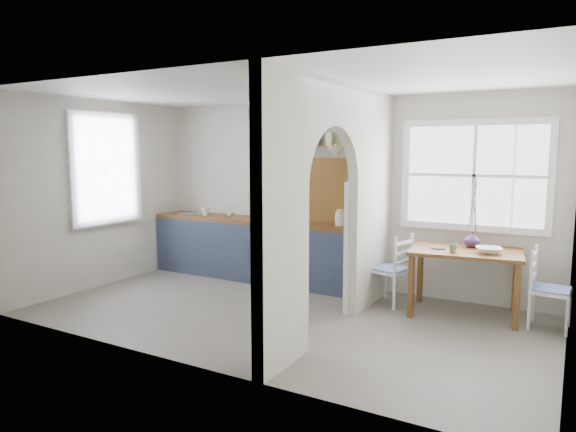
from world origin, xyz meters
The scene contains 26 objects.
floor centered at (0.00, 0.00, 0.00)m, with size 5.80×3.20×0.01m, color #6C6659.
ceiling centered at (0.00, 0.00, 2.60)m, with size 5.80×3.20×0.01m, color beige.
walls centered at (0.00, 0.00, 1.30)m, with size 5.81×3.21×2.60m.
partition centered at (0.70, 0.06, 1.45)m, with size 0.12×3.20×2.60m.
kitchen_window centered at (-2.87, 0.00, 1.65)m, with size 0.10×1.16×1.50m, color white, non-canonical shape.
nook_window centered at (1.80, 1.56, 1.60)m, with size 1.76×0.10×1.30m, color white, non-canonical shape.
counter centered at (-1.13, 1.33, 0.46)m, with size 3.50×0.60×0.90m.
sink centered at (-2.43, 1.30, 0.89)m, with size 0.40×0.40×0.02m, color silver.
backsplash centered at (-0.20, 1.58, 1.35)m, with size 1.65×0.03×0.90m, color brown.
shelf centered at (-0.20, 1.49, 2.01)m, with size 1.75×0.20×0.21m.
pendant_lamp centered at (0.15, 1.15, 1.88)m, with size 0.26×0.26×0.16m, color #F1E7CF.
utensil_rail centered at (0.61, 0.90, 1.45)m, with size 0.02×0.02×0.50m, color silver.
dining_table centered at (1.83, 1.08, 0.38)m, with size 1.23×0.82×0.77m, color brown, non-canonical shape.
chair_left centered at (0.94, 1.06, 0.45)m, with size 0.41×0.41×0.89m, color white, non-canonical shape.
chair_right centered at (2.72, 1.04, 0.43)m, with size 0.40×0.40×0.87m, color white, non-canonical shape.
kettle centered at (0.15, 1.30, 1.01)m, with size 0.18×0.14×0.21m, color white, non-canonical shape.
mug_a centered at (-2.10, 1.26, 0.96)m, with size 0.13×0.13×0.12m, color white.
mug_b centered at (-1.71, 1.37, 0.94)m, with size 0.11×0.11×0.08m, color white.
knife_block centered at (-1.20, 1.38, 1.00)m, with size 0.09×0.13×0.20m, color black.
jar centered at (-1.32, 1.42, 0.98)m, with size 0.09×0.09×0.15m, color #796D51.
towel_magenta centered at (0.58, 0.98, 0.28)m, with size 0.02×0.03×0.57m, color #DC2467.
towel_orange centered at (0.58, 0.92, 0.25)m, with size 0.02×0.03×0.52m, color orange.
bowl centered at (2.09, 1.01, 0.80)m, with size 0.28×0.28×0.07m, color white.
table_cup centered at (1.72, 0.89, 0.81)m, with size 0.10×0.10×0.09m, color slate.
plate centered at (1.53, 1.01, 0.77)m, with size 0.17×0.17×0.01m, color #393433.
vase centered at (1.86, 1.28, 0.86)m, with size 0.18×0.18×0.19m, color #402552.
Camera 1 is at (2.90, -4.98, 1.91)m, focal length 32.00 mm.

